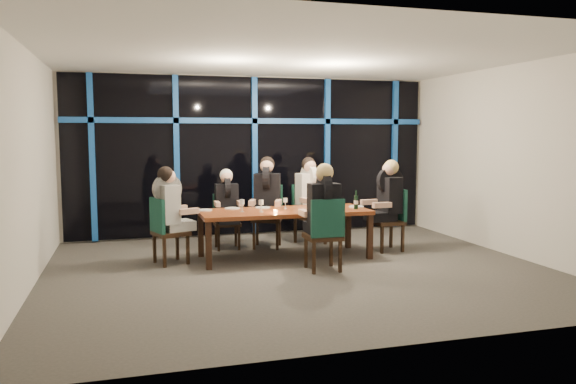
{
  "coord_description": "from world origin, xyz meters",
  "views": [
    {
      "loc": [
        -2.31,
        -7.46,
        1.93
      ],
      "look_at": [
        0.0,
        0.6,
        1.05
      ],
      "focal_mm": 35.0,
      "sensor_mm": 36.0,
      "label": 1
    }
  ],
  "objects_px": {
    "water_pitcher": "(336,203)",
    "diner_near_mid": "(323,201)",
    "chair_far_mid": "(268,212)",
    "chair_end_left": "(165,227)",
    "diner_far_mid": "(267,189)",
    "diner_end_left": "(170,201)",
    "chair_far_right": "(308,210)",
    "wine_bottle": "(356,202)",
    "chair_near_mid": "(325,231)",
    "dining_table": "(284,214)",
    "chair_far_left": "(226,218)",
    "diner_end_right": "(388,192)",
    "diner_far_right": "(310,188)",
    "chair_end_right": "(392,216)",
    "diner_far_left": "(227,197)"
  },
  "relations": [
    {
      "from": "water_pitcher",
      "to": "diner_near_mid",
      "type": "bearing_deg",
      "value": -103.42
    },
    {
      "from": "chair_far_mid",
      "to": "chair_end_left",
      "type": "height_order",
      "value": "chair_far_mid"
    },
    {
      "from": "diner_far_mid",
      "to": "diner_end_left",
      "type": "relative_size",
      "value": 1.06
    },
    {
      "from": "chair_far_right",
      "to": "wine_bottle",
      "type": "xyz_separation_m",
      "value": [
        0.39,
        -1.26,
        0.29
      ]
    },
    {
      "from": "chair_near_mid",
      "to": "water_pitcher",
      "type": "bearing_deg",
      "value": -119.08
    },
    {
      "from": "dining_table",
      "to": "chair_far_left",
      "type": "distance_m",
      "value": 1.26
    },
    {
      "from": "diner_end_left",
      "to": "diner_end_right",
      "type": "height_order",
      "value": "diner_end_right"
    },
    {
      "from": "chair_near_mid",
      "to": "diner_end_left",
      "type": "height_order",
      "value": "diner_end_left"
    },
    {
      "from": "chair_end_left",
      "to": "diner_near_mid",
      "type": "xyz_separation_m",
      "value": [
        2.12,
        -0.97,
        0.43
      ]
    },
    {
      "from": "dining_table",
      "to": "chair_end_left",
      "type": "bearing_deg",
      "value": 178.04
    },
    {
      "from": "diner_far_mid",
      "to": "chair_far_mid",
      "type": "bearing_deg",
      "value": 90.0
    },
    {
      "from": "diner_far_right",
      "to": "diner_near_mid",
      "type": "xyz_separation_m",
      "value": [
        -0.43,
        -1.89,
        0.0
      ]
    },
    {
      "from": "chair_end_right",
      "to": "diner_far_left",
      "type": "bearing_deg",
      "value": -111.57
    },
    {
      "from": "chair_near_mid",
      "to": "wine_bottle",
      "type": "relative_size",
      "value": 3.51
    },
    {
      "from": "chair_far_mid",
      "to": "wine_bottle",
      "type": "distance_m",
      "value": 1.63
    },
    {
      "from": "chair_end_left",
      "to": "diner_end_left",
      "type": "xyz_separation_m",
      "value": [
        0.08,
        0.03,
        0.39
      ]
    },
    {
      "from": "chair_near_mid",
      "to": "diner_far_left",
      "type": "distance_m",
      "value": 2.21
    },
    {
      "from": "chair_near_mid",
      "to": "diner_end_right",
      "type": "xyz_separation_m",
      "value": [
        1.47,
        1.06,
        0.4
      ]
    },
    {
      "from": "dining_table",
      "to": "chair_end_right",
      "type": "relative_size",
      "value": 2.55
    },
    {
      "from": "chair_far_right",
      "to": "diner_near_mid",
      "type": "xyz_separation_m",
      "value": [
        -0.41,
        -1.97,
        0.41
      ]
    },
    {
      "from": "chair_far_mid",
      "to": "diner_far_left",
      "type": "bearing_deg",
      "value": -158.91
    },
    {
      "from": "dining_table",
      "to": "chair_near_mid",
      "type": "bearing_deg",
      "value": -72.98
    },
    {
      "from": "chair_far_left",
      "to": "diner_near_mid",
      "type": "bearing_deg",
      "value": -59.91
    },
    {
      "from": "dining_table",
      "to": "chair_end_left",
      "type": "height_order",
      "value": "chair_end_left"
    },
    {
      "from": "diner_far_right",
      "to": "diner_end_left",
      "type": "height_order",
      "value": "diner_far_right"
    },
    {
      "from": "diner_end_left",
      "to": "chair_far_mid",
      "type": "bearing_deg",
      "value": -83.17
    },
    {
      "from": "chair_far_left",
      "to": "diner_far_mid",
      "type": "distance_m",
      "value": 0.84
    },
    {
      "from": "diner_far_right",
      "to": "diner_end_right",
      "type": "xyz_separation_m",
      "value": [
        1.03,
        -0.92,
        -0.01
      ]
    },
    {
      "from": "diner_far_mid",
      "to": "diner_near_mid",
      "type": "bearing_deg",
      "value": -57.2
    },
    {
      "from": "diner_far_right",
      "to": "wine_bottle",
      "type": "relative_size",
      "value": 3.42
    },
    {
      "from": "diner_far_right",
      "to": "water_pitcher",
      "type": "relative_size",
      "value": 4.77
    },
    {
      "from": "diner_end_left",
      "to": "diner_near_mid",
      "type": "relative_size",
      "value": 0.96
    },
    {
      "from": "diner_far_right",
      "to": "wine_bottle",
      "type": "height_order",
      "value": "diner_far_right"
    },
    {
      "from": "chair_far_right",
      "to": "diner_far_right",
      "type": "height_order",
      "value": "diner_far_right"
    },
    {
      "from": "dining_table",
      "to": "water_pitcher",
      "type": "bearing_deg",
      "value": -12.79
    },
    {
      "from": "diner_far_mid",
      "to": "dining_table",
      "type": "bearing_deg",
      "value": -64.61
    },
    {
      "from": "chair_far_mid",
      "to": "chair_far_right",
      "type": "height_order",
      "value": "chair_far_mid"
    },
    {
      "from": "dining_table",
      "to": "chair_near_mid",
      "type": "xyz_separation_m",
      "value": [
        0.31,
        -1.0,
        -0.11
      ]
    },
    {
      "from": "diner_far_mid",
      "to": "water_pitcher",
      "type": "distance_m",
      "value": 1.34
    },
    {
      "from": "diner_end_left",
      "to": "water_pitcher",
      "type": "distance_m",
      "value": 2.53
    },
    {
      "from": "diner_far_right",
      "to": "wine_bottle",
      "type": "distance_m",
      "value": 1.24
    },
    {
      "from": "chair_far_mid",
      "to": "diner_far_right",
      "type": "height_order",
      "value": "diner_far_right"
    },
    {
      "from": "diner_end_left",
      "to": "wine_bottle",
      "type": "bearing_deg",
      "value": -115.46
    },
    {
      "from": "diner_far_mid",
      "to": "diner_end_left",
      "type": "bearing_deg",
      "value": -134.75
    },
    {
      "from": "chair_end_right",
      "to": "diner_far_left",
      "type": "distance_m",
      "value": 2.75
    },
    {
      "from": "water_pitcher",
      "to": "chair_far_right",
      "type": "bearing_deg",
      "value": 112.51
    },
    {
      "from": "dining_table",
      "to": "water_pitcher",
      "type": "height_order",
      "value": "water_pitcher"
    },
    {
      "from": "diner_end_left",
      "to": "diner_near_mid",
      "type": "distance_m",
      "value": 2.27
    },
    {
      "from": "diner_far_left",
      "to": "water_pitcher",
      "type": "bearing_deg",
      "value": -34.44
    },
    {
      "from": "chair_far_right",
      "to": "diner_far_left",
      "type": "xyz_separation_m",
      "value": [
        -1.46,
        -0.14,
        0.3
      ]
    }
  ]
}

